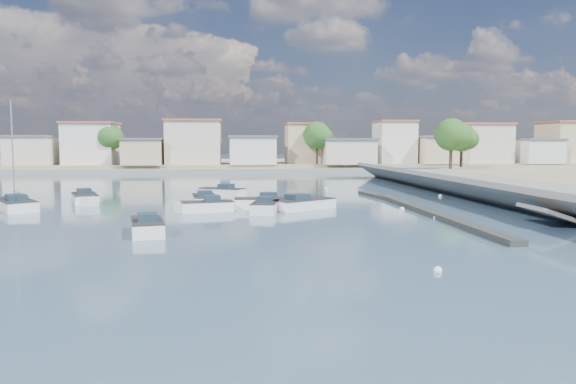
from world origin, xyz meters
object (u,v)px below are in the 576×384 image
object	(u,v)px
motorboat_f	(220,192)
motorboat_b	(266,207)
sailboat	(14,204)
motorboat_e	(204,200)
motorboat_h	(305,204)
motorboat_a	(147,227)
motorboat_d	(204,207)
motorboat_g	(85,199)
motorboat_c	(260,203)

from	to	relation	value
motorboat_f	motorboat_b	bearing A→B (deg)	-73.78
motorboat_f	sailboat	xyz separation A→B (m)	(-16.39, -9.59, 0.03)
motorboat_e	motorboat_h	world-z (taller)	same
motorboat_b	motorboat_f	distance (m)	13.89
motorboat_a	motorboat_h	bearing A→B (deg)	45.96
motorboat_d	sailboat	distance (m)	15.79
motorboat_f	motorboat_g	size ratio (longest dim) A/B	0.86
motorboat_h	motorboat_a	bearing A→B (deg)	-134.04
motorboat_f	motorboat_h	size ratio (longest dim) A/B	0.86
motorboat_g	motorboat_d	bearing A→B (deg)	-33.73
motorboat_d	motorboat_h	size ratio (longest dim) A/B	0.79
motorboat_h	motorboat_f	bearing A→B (deg)	121.68
motorboat_e	motorboat_h	bearing A→B (deg)	-25.94
motorboat_d	sailboat	bearing A→B (deg)	168.15
motorboat_b	motorboat_g	xyz separation A→B (m)	(-15.70, 7.78, 0.00)
motorboat_d	motorboat_c	bearing A→B (deg)	26.85
motorboat_c	motorboat_f	world-z (taller)	same
motorboat_c	motorboat_a	bearing A→B (deg)	-120.39
motorboat_f	motorboat_g	bearing A→B (deg)	-154.79
motorboat_b	motorboat_d	bearing A→B (deg)	173.93
motorboat_c	motorboat_h	xyz separation A→B (m)	(3.68, -1.10, -0.00)
motorboat_g	motorboat_h	xyz separation A→B (m)	(19.02, -6.11, -0.00)
motorboat_f	motorboat_h	xyz separation A→B (m)	(7.20, -11.67, 0.00)
motorboat_c	motorboat_g	size ratio (longest dim) A/B	0.91
motorboat_g	motorboat_a	bearing A→B (deg)	-65.35
motorboat_a	sailboat	size ratio (longest dim) A/B	0.58
motorboat_b	motorboat_e	size ratio (longest dim) A/B	0.92
motorboat_b	sailboat	distance (m)	20.62
motorboat_c	sailboat	distance (m)	19.94
motorboat_f	motorboat_g	xyz separation A→B (m)	(-11.82, -5.57, 0.00)
motorboat_f	motorboat_g	world-z (taller)	same
motorboat_f	motorboat_c	bearing A→B (deg)	-71.58
motorboat_a	sailboat	distance (m)	18.44
motorboat_g	sailboat	world-z (taller)	sailboat
sailboat	motorboat_b	bearing A→B (deg)	-10.50
motorboat_a	motorboat_g	size ratio (longest dim) A/B	0.90
motorboat_d	motorboat_a	bearing A→B (deg)	-105.61
motorboat_d	motorboat_h	xyz separation A→B (m)	(8.15, 1.16, 0.00)
motorboat_g	motorboat_f	bearing A→B (deg)	25.21
motorboat_f	motorboat_g	distance (m)	13.07
motorboat_b	sailboat	size ratio (longest dim) A/B	0.57
motorboat_c	motorboat_d	world-z (taller)	same
motorboat_e	motorboat_h	size ratio (longest dim) A/B	0.96
motorboat_b	sailboat	xyz separation A→B (m)	(-20.27, 3.76, 0.03)
motorboat_a	motorboat_g	bearing A→B (deg)	114.65
motorboat_g	sailboat	size ratio (longest dim) A/B	0.64
motorboat_b	motorboat_e	xyz separation A→B (m)	(-5.06, 5.75, 0.00)
motorboat_c	motorboat_f	bearing A→B (deg)	108.42
motorboat_c	motorboat_f	size ratio (longest dim) A/B	1.06
motorboat_a	motorboat_h	world-z (taller)	same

